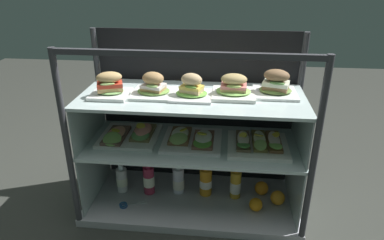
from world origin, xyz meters
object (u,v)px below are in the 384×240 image
juice_bottle_front_fourth (122,179)px  juice_bottle_front_middle (236,184)px  open_sandwich_tray_far_right (192,139)px  open_sandwich_tray_mid_right (130,135)px  plated_roll_sandwich_far_right (276,85)px  orange_fruit_near_left_post (256,205)px  juice_bottle_back_right (149,179)px  open_sandwich_tray_near_right_corner (258,143)px  plated_roll_sandwich_near_left_corner (192,89)px  plated_roll_sandwich_near_right_corner (110,87)px  orange_fruit_rolled_forward (278,197)px  plated_roll_sandwich_center (234,88)px  juice_bottle_front_second (206,181)px  kitchen_scissors (127,205)px  plated_roll_sandwich_mid_right (153,87)px  orange_fruit_beside_bottles (262,188)px  juice_bottle_back_left (179,180)px

juice_bottle_front_fourth → juice_bottle_front_middle: 0.65m
open_sandwich_tray_far_right → open_sandwich_tray_mid_right: bearing=177.8°
plated_roll_sandwich_far_right → orange_fruit_near_left_post: 0.64m
juice_bottle_back_right → juice_bottle_front_middle: bearing=1.6°
open_sandwich_tray_near_right_corner → juice_bottle_front_middle: size_ratio=1.44×
plated_roll_sandwich_near_left_corner → open_sandwich_tray_near_right_corner: size_ratio=0.66×
plated_roll_sandwich_near_right_corner → open_sandwich_tray_far_right: (0.40, 0.05, -0.29)m
juice_bottle_front_middle → orange_fruit_rolled_forward: size_ratio=2.69×
plated_roll_sandwich_center → juice_bottle_front_second: size_ratio=0.98×
open_sandwich_tray_far_right → kitchen_scissors: (-0.35, -0.11, -0.37)m
plated_roll_sandwich_near_right_corner → plated_roll_sandwich_mid_right: bearing=10.4°
juice_bottle_front_middle → orange_fruit_near_left_post: bearing=-45.4°
plated_roll_sandwich_far_right → plated_roll_sandwich_mid_right: bearing=-173.3°
open_sandwich_tray_near_right_corner → juice_bottle_front_second: bearing=167.7°
plated_roll_sandwich_center → orange_fruit_beside_bottles: plated_roll_sandwich_center is taller
juice_bottle_back_left → juice_bottle_front_middle: 0.32m
plated_roll_sandwich_center → orange_fruit_rolled_forward: (0.27, -0.01, -0.61)m
juice_bottle_front_middle → orange_fruit_rolled_forward: bearing=-9.4°
orange_fruit_rolled_forward → open_sandwich_tray_mid_right: bearing=179.0°
juice_bottle_front_second → juice_bottle_front_middle: bearing=-3.1°
plated_roll_sandwich_mid_right → juice_bottle_front_fourth: (-0.22, 0.04, -0.58)m
plated_roll_sandwich_center → juice_bottle_front_middle: bearing=33.4°
plated_roll_sandwich_far_right → kitchen_scissors: size_ratio=1.34×
orange_fruit_beside_bottles → plated_roll_sandwich_center: bearing=-161.0°
plated_roll_sandwich_near_right_corner → plated_roll_sandwich_near_left_corner: (0.40, 0.03, -0.01)m
juice_bottle_back_right → orange_fruit_rolled_forward: (0.72, -0.02, -0.05)m
open_sandwich_tray_near_right_corner → juice_bottle_front_second: 0.40m
orange_fruit_near_left_post → plated_roll_sandwich_far_right: bearing=65.8°
juice_bottle_front_fourth → juice_bottle_back_right: bearing=-1.4°
plated_roll_sandwich_mid_right → open_sandwich_tray_mid_right: bearing=169.7°
juice_bottle_back_left → juice_bottle_front_middle: (0.32, -0.01, 0.01)m
plated_roll_sandwich_far_right → open_sandwich_tray_mid_right: 0.80m
plated_roll_sandwich_near_left_corner → plated_roll_sandwich_near_right_corner: bearing=-176.3°
plated_roll_sandwich_near_right_corner → orange_fruit_near_left_post: size_ratio=2.55×
plated_roll_sandwich_mid_right → open_sandwich_tray_mid_right: (-0.15, 0.03, -0.28)m
plated_roll_sandwich_far_right → orange_fruit_beside_bottles: 0.62m
plated_roll_sandwich_far_right → orange_fruit_beside_bottles: bearing=131.9°
plated_roll_sandwich_mid_right → plated_roll_sandwich_near_left_corner: (0.19, -0.01, 0.00)m
juice_bottle_front_fourth → juice_bottle_front_middle: (0.65, 0.01, 0.01)m
plated_roll_sandwich_far_right → plated_roll_sandwich_near_right_corner: bearing=-172.4°
kitchen_scissors → juice_bottle_front_middle: bearing=13.8°
plated_roll_sandwich_center → juice_bottle_back_left: size_ratio=1.01×
plated_roll_sandwich_near_left_corner → open_sandwich_tray_near_right_corner: 0.44m
open_sandwich_tray_far_right → juice_bottle_back_left: bearing=149.9°
open_sandwich_tray_far_right → juice_bottle_front_middle: bearing=8.7°
plated_roll_sandwich_far_right → juice_bottle_front_fourth: bearing=-177.9°
plated_roll_sandwich_far_right → juice_bottle_front_second: bearing=-178.2°
open_sandwich_tray_mid_right → juice_bottle_front_fourth: open_sandwich_tray_mid_right is taller
open_sandwich_tray_mid_right → juice_bottle_back_left: size_ratio=1.50×
plated_roll_sandwich_center → open_sandwich_tray_far_right: bearing=-176.8°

